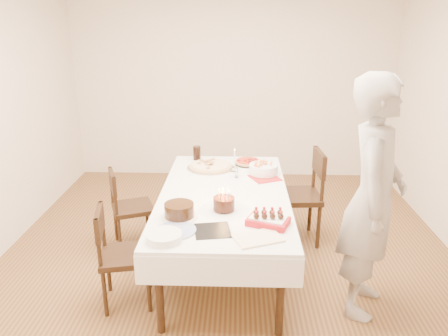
{
  "coord_description": "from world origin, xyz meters",
  "views": [
    {
      "loc": [
        0.09,
        -3.7,
        2.25
      ],
      "look_at": [
        -0.04,
        -0.07,
        0.98
      ],
      "focal_mm": 35.0,
      "sensor_mm": 36.0,
      "label": 1
    }
  ],
  "objects_px": {
    "chair_left_dessert": "(126,256)",
    "person": "(373,199)",
    "taper_candle": "(235,160)",
    "birthday_cake": "(224,200)",
    "pizza_pepperoni": "(248,162)",
    "cola_glass": "(197,153)",
    "layer_cake": "(179,211)",
    "chair_right_savory": "(297,196)",
    "strawberry_box": "(268,220)",
    "dining_table": "(224,230)",
    "chair_left_savory": "(133,208)",
    "pizza_white": "(211,166)",
    "pasta_bowl": "(263,169)"
  },
  "relations": [
    {
      "from": "person",
      "to": "pizza_pepperoni",
      "type": "relative_size",
      "value": 6.43
    },
    {
      "from": "chair_left_savory",
      "to": "person",
      "type": "height_order",
      "value": "person"
    },
    {
      "from": "cola_glass",
      "to": "layer_cake",
      "type": "relative_size",
      "value": 0.51
    },
    {
      "from": "dining_table",
      "to": "birthday_cake",
      "type": "xyz_separation_m",
      "value": [
        0.01,
        -0.38,
        0.47
      ]
    },
    {
      "from": "chair_right_savory",
      "to": "pasta_bowl",
      "type": "xyz_separation_m",
      "value": [
        -0.36,
        -0.05,
        0.31
      ]
    },
    {
      "from": "pizza_pepperoni",
      "to": "cola_glass",
      "type": "distance_m",
      "value": 0.58
    },
    {
      "from": "chair_left_savory",
      "to": "person",
      "type": "relative_size",
      "value": 0.44
    },
    {
      "from": "chair_left_savory",
      "to": "pizza_pepperoni",
      "type": "distance_m",
      "value": 1.3
    },
    {
      "from": "cola_glass",
      "to": "pizza_pepperoni",
      "type": "bearing_deg",
      "value": -13.38
    },
    {
      "from": "pizza_pepperoni",
      "to": "taper_candle",
      "type": "distance_m",
      "value": 0.3
    },
    {
      "from": "pizza_white",
      "to": "birthday_cake",
      "type": "relative_size",
      "value": 2.8
    },
    {
      "from": "dining_table",
      "to": "pizza_pepperoni",
      "type": "height_order",
      "value": "pizza_pepperoni"
    },
    {
      "from": "chair_left_dessert",
      "to": "birthday_cake",
      "type": "bearing_deg",
      "value": -177.34
    },
    {
      "from": "chair_right_savory",
      "to": "pizza_pepperoni",
      "type": "xyz_separation_m",
      "value": [
        -0.51,
        0.26,
        0.28
      ]
    },
    {
      "from": "pizza_pepperoni",
      "to": "strawberry_box",
      "type": "relative_size",
      "value": 0.97
    },
    {
      "from": "pizza_white",
      "to": "pizza_pepperoni",
      "type": "height_order",
      "value": "same"
    },
    {
      "from": "pizza_white",
      "to": "strawberry_box",
      "type": "xyz_separation_m",
      "value": [
        0.52,
        -1.28,
        0.02
      ]
    },
    {
      "from": "person",
      "to": "taper_candle",
      "type": "distance_m",
      "value": 1.55
    },
    {
      "from": "chair_right_savory",
      "to": "chair_left_savory",
      "type": "relative_size",
      "value": 1.19
    },
    {
      "from": "chair_right_savory",
      "to": "birthday_cake",
      "type": "bearing_deg",
      "value": -131.55
    },
    {
      "from": "dining_table",
      "to": "strawberry_box",
      "type": "distance_m",
      "value": 0.83
    },
    {
      "from": "chair_left_savory",
      "to": "cola_glass",
      "type": "height_order",
      "value": "cola_glass"
    },
    {
      "from": "person",
      "to": "chair_right_savory",
      "type": "bearing_deg",
      "value": 41.72
    },
    {
      "from": "chair_right_savory",
      "to": "taper_candle",
      "type": "distance_m",
      "value": 0.75
    },
    {
      "from": "chair_left_dessert",
      "to": "layer_cake",
      "type": "relative_size",
      "value": 2.86
    },
    {
      "from": "pizza_white",
      "to": "pasta_bowl",
      "type": "xyz_separation_m",
      "value": [
        0.54,
        -0.16,
        0.03
      ]
    },
    {
      "from": "taper_candle",
      "to": "birthday_cake",
      "type": "height_order",
      "value": "taper_candle"
    },
    {
      "from": "dining_table",
      "to": "person",
      "type": "bearing_deg",
      "value": -25.79
    },
    {
      "from": "dining_table",
      "to": "chair_left_dessert",
      "type": "distance_m",
      "value": 0.96
    },
    {
      "from": "chair_right_savory",
      "to": "pasta_bowl",
      "type": "relative_size",
      "value": 3.44
    },
    {
      "from": "taper_candle",
      "to": "birthday_cake",
      "type": "distance_m",
      "value": 0.95
    },
    {
      "from": "chair_right_savory",
      "to": "pizza_pepperoni",
      "type": "distance_m",
      "value": 0.63
    },
    {
      "from": "chair_left_dessert",
      "to": "pizza_pepperoni",
      "type": "xyz_separation_m",
      "value": [
        1.0,
        1.38,
        0.35
      ]
    },
    {
      "from": "chair_right_savory",
      "to": "chair_left_dessert",
      "type": "xyz_separation_m",
      "value": [
        -1.51,
        -1.12,
        -0.07
      ]
    },
    {
      "from": "chair_right_savory",
      "to": "strawberry_box",
      "type": "height_order",
      "value": "chair_right_savory"
    },
    {
      "from": "chair_left_dessert",
      "to": "strawberry_box",
      "type": "distance_m",
      "value": 1.19
    },
    {
      "from": "person",
      "to": "cola_glass",
      "type": "distance_m",
      "value": 2.11
    },
    {
      "from": "birthday_cake",
      "to": "layer_cake",
      "type": "bearing_deg",
      "value": -156.91
    },
    {
      "from": "chair_left_savory",
      "to": "pizza_pepperoni",
      "type": "height_order",
      "value": "chair_left_savory"
    },
    {
      "from": "pasta_bowl",
      "to": "cola_glass",
      "type": "height_order",
      "value": "cola_glass"
    },
    {
      "from": "pasta_bowl",
      "to": "cola_glass",
      "type": "bearing_deg",
      "value": 147.82
    },
    {
      "from": "pizza_pepperoni",
      "to": "birthday_cake",
      "type": "bearing_deg",
      "value": -100.33
    },
    {
      "from": "chair_left_savory",
      "to": "pizza_white",
      "type": "bearing_deg",
      "value": 177.65
    },
    {
      "from": "chair_left_dessert",
      "to": "person",
      "type": "height_order",
      "value": "person"
    },
    {
      "from": "person",
      "to": "taper_candle",
      "type": "relative_size",
      "value": 7.54
    },
    {
      "from": "pasta_bowl",
      "to": "birthday_cake",
      "type": "xyz_separation_m",
      "value": [
        -0.37,
        -0.87,
        0.04
      ]
    },
    {
      "from": "dining_table",
      "to": "cola_glass",
      "type": "distance_m",
      "value": 1.1
    },
    {
      "from": "dining_table",
      "to": "taper_candle",
      "type": "xyz_separation_m",
      "value": [
        0.09,
        0.57,
        0.5
      ]
    },
    {
      "from": "chair_right_savory",
      "to": "chair_left_dessert",
      "type": "distance_m",
      "value": 1.88
    },
    {
      "from": "chair_right_savory",
      "to": "layer_cake",
      "type": "height_order",
      "value": "chair_right_savory"
    }
  ]
}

